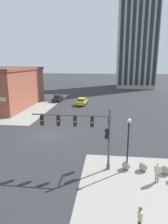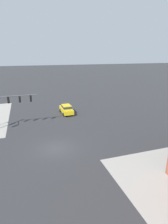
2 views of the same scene
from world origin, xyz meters
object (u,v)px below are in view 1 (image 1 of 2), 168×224
(bollard_sphere_curb_a, at_px, (126,165))
(street_lamp_corner_near, at_px, (128,138))
(pedestrian_at_curb, at_px, (140,218))
(pedestrian_near_bench, at_px, (158,171))
(bollard_sphere_curb_b, at_px, (143,167))
(traffic_signal_main, at_px, (89,129))
(car_main_northbound_near, at_px, (58,98))
(bollard_sphere_curb_c, at_px, (166,170))
(car_main_southbound_near, at_px, (82,101))

(bollard_sphere_curb_a, distance_m, street_lamp_corner_near, 2.73)
(pedestrian_at_curb, bearing_deg, pedestrian_near_bench, 67.89)
(pedestrian_near_bench, height_order, street_lamp_corner_near, street_lamp_corner_near)
(bollard_sphere_curb_b, height_order, pedestrian_near_bench, pedestrian_near_bench)
(traffic_signal_main, distance_m, car_main_northbound_near, 34.39)
(traffic_signal_main, height_order, bollard_sphere_curb_c, traffic_signal_main)
(street_lamp_corner_near, xyz_separation_m, car_main_southbound_near, (-7.89, 28.61, -2.20))
(bollard_sphere_curb_a, height_order, bollard_sphere_curb_c, same)
(bollard_sphere_curb_a, bearing_deg, bollard_sphere_curb_b, -2.02)
(traffic_signal_main, bearing_deg, pedestrian_at_curb, -62.82)
(traffic_signal_main, relative_size, car_main_northbound_near, 1.61)
(pedestrian_near_bench, bearing_deg, bollard_sphere_curb_b, 114.20)
(traffic_signal_main, relative_size, bollard_sphere_curb_b, 9.07)
(car_main_southbound_near, bearing_deg, pedestrian_near_bench, -71.40)
(pedestrian_at_curb, height_order, car_main_northbound_near, car_main_northbound_near)
(bollard_sphere_curb_a, distance_m, bollard_sphere_curb_c, 3.46)
(pedestrian_near_bench, bearing_deg, bollard_sphere_curb_c, 52.64)
(traffic_signal_main, bearing_deg, bollard_sphere_curb_c, -3.30)
(bollard_sphere_curb_c, xyz_separation_m, street_lamp_corner_near, (-3.42, 0.22, 2.72))
(traffic_signal_main, xyz_separation_m, car_main_northbound_near, (-11.08, 32.43, -2.88))
(traffic_signal_main, xyz_separation_m, bollard_sphere_curb_a, (3.52, -0.03, -3.40))
(traffic_signal_main, height_order, car_main_northbound_near, traffic_signal_main)
(traffic_signal_main, height_order, street_lamp_corner_near, traffic_signal_main)
(bollard_sphere_curb_b, height_order, street_lamp_corner_near, street_lamp_corner_near)
(bollard_sphere_curb_a, xyz_separation_m, street_lamp_corner_near, (0.02, -0.15, 2.72))
(car_main_southbound_near, bearing_deg, bollard_sphere_curb_c, -68.59)
(bollard_sphere_curb_b, height_order, car_main_northbound_near, car_main_northbound_near)
(traffic_signal_main, distance_m, pedestrian_at_curb, 8.56)
(bollard_sphere_curb_b, xyz_separation_m, car_main_northbound_near, (-16.13, 32.51, 0.52))
(street_lamp_corner_near, relative_size, car_main_northbound_near, 1.10)
(street_lamp_corner_near, bearing_deg, bollard_sphere_curb_c, -3.73)
(traffic_signal_main, distance_m, street_lamp_corner_near, 3.61)
(bollard_sphere_curb_b, bearing_deg, street_lamp_corner_near, -176.37)
(car_main_northbound_near, height_order, car_main_southbound_near, same)
(bollard_sphere_curb_b, distance_m, bollard_sphere_curb_c, 1.93)
(bollard_sphere_curb_a, height_order, pedestrian_near_bench, pedestrian_near_bench)
(street_lamp_corner_near, bearing_deg, pedestrian_at_curb, -88.81)
(bollard_sphere_curb_c, distance_m, street_lamp_corner_near, 4.38)
(bollard_sphere_curb_b, relative_size, pedestrian_at_curb, 0.48)
(bollard_sphere_curb_b, bearing_deg, car_main_northbound_near, 116.39)
(pedestrian_at_curb, bearing_deg, traffic_signal_main, 117.18)
(car_main_northbound_near, bearing_deg, pedestrian_at_curb, -69.56)
(street_lamp_corner_near, distance_m, car_main_northbound_near, 35.80)
(bollard_sphere_curb_b, relative_size, pedestrian_near_bench, 0.46)
(pedestrian_near_bench, bearing_deg, pedestrian_at_curb, -112.11)
(traffic_signal_main, relative_size, car_main_southbound_near, 1.60)
(pedestrian_near_bench, bearing_deg, car_main_northbound_near, 116.28)
(bollard_sphere_curb_b, bearing_deg, car_main_southbound_near, 108.24)
(car_main_northbound_near, bearing_deg, traffic_signal_main, -71.14)
(pedestrian_near_bench, distance_m, car_main_northbound_near, 38.24)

